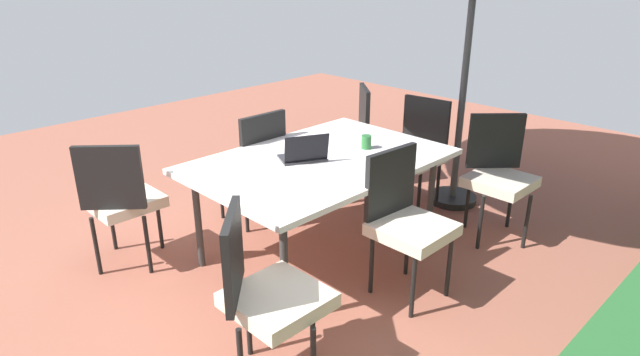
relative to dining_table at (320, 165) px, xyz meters
name	(u,v)px	position (x,y,z in m)	size (l,w,h in m)	color
ground_plane	(320,252)	(0.00, 0.00, -0.73)	(10.00, 10.00, 0.02)	#935442
dining_table	(320,165)	(0.00, 0.00, 0.00)	(1.84, 1.23, 0.77)	silver
chair_northeast	(265,290)	(1.15, 0.76, -0.16)	(0.59, 0.59, 0.98)	beige
chair_southwest	(349,131)	(-1.16, -0.77, -0.16)	(0.59, 0.58, 0.98)	beige
chair_north	(406,217)	(-0.02, 0.77, -0.16)	(0.47, 0.48, 0.98)	beige
chair_south	(253,161)	(0.02, -0.76, -0.16)	(0.46, 0.46, 0.98)	beige
chair_west	(416,149)	(-1.19, 0.01, -0.16)	(0.49, 0.48, 0.98)	beige
chair_northwest	(498,171)	(-1.20, 0.79, -0.16)	(0.59, 0.59, 0.98)	beige
chair_southeast	(120,197)	(1.14, -0.85, -0.16)	(0.59, 0.59, 0.98)	beige
laptop	(304,154)	(0.11, -0.05, 0.10)	(0.39, 0.36, 0.21)	#2D2D33
cup	(366,142)	(-0.41, 0.09, 0.10)	(0.08, 0.08, 0.10)	#286B33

